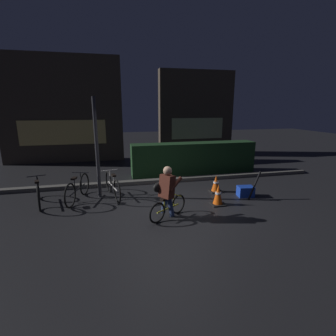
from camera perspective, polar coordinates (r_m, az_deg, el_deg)
name	(u,v)px	position (r m, az deg, el deg)	size (l,w,h in m)	color
ground_plane	(166,208)	(6.47, -0.54, -9.11)	(40.00, 40.00, 0.00)	black
sidewalk_curb	(152,181)	(8.49, -3.74, -3.05)	(12.00, 0.24, 0.12)	#56544F
hedge_row	(194,158)	(9.63, 5.96, 2.26)	(4.80, 0.70, 1.20)	#19381C
storefront_left	(62,110)	(12.50, -23.14, 12.11)	(5.33, 0.54, 4.78)	#42382D
storefront_right	(196,113)	(13.80, 6.52, 12.40)	(4.07, 0.54, 4.41)	#42382D
street_post	(97,149)	(7.12, -16.04, 4.23)	(0.10, 0.10, 2.80)	#2D2D33
parked_bike_leftmost	(38,193)	(7.38, -27.65, -5.03)	(0.52, 1.56, 0.74)	black
parked_bike_left_mid	(78,189)	(7.25, -20.05, -4.54)	(0.54, 1.58, 0.75)	black
parked_bike_center_left	(113,186)	(7.27, -12.62, -3.98)	(0.50, 1.58, 0.75)	black
traffic_cone_near	(218,195)	(6.71, 11.46, -6.09)	(0.36, 0.36, 0.56)	black
traffic_cone_far	(216,184)	(7.70, 10.95, -3.60)	(0.36, 0.36, 0.52)	black
blue_crate	(245,191)	(7.54, 17.39, -5.16)	(0.44, 0.32, 0.30)	#193DB7
cyclist	(166,193)	(5.68, -0.35, -5.67)	(1.01, 0.70, 1.25)	black
closed_umbrella	(255,185)	(7.32, 19.28, -3.82)	(0.05, 0.05, 0.85)	black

